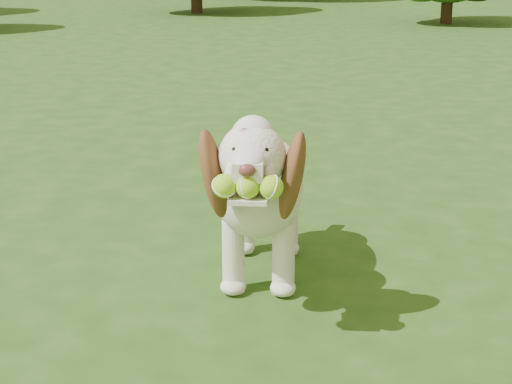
{
  "coord_description": "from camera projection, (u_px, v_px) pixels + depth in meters",
  "views": [
    {
      "loc": [
        -0.09,
        -2.99,
        1.28
      ],
      "look_at": [
        -0.26,
        -0.25,
        0.41
      ],
      "focal_mm": 60.0,
      "sensor_mm": 36.0,
      "label": 1
    }
  ],
  "objects": [
    {
      "name": "dog",
      "position": [
        261.0,
        184.0,
        3.1
      ],
      "size": [
        0.38,
        1.08,
        0.71
      ],
      "rotation": [
        0.0,
        0.0,
        -0.02
      ],
      "color": "silver",
      "rests_on": "ground"
    },
    {
      "name": "ground",
      "position": [
        328.0,
        278.0,
        3.23
      ],
      "size": [
        80.0,
        80.0,
        0.0
      ],
      "primitive_type": "plane",
      "color": "#1E4112",
      "rests_on": "ground"
    }
  ]
}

